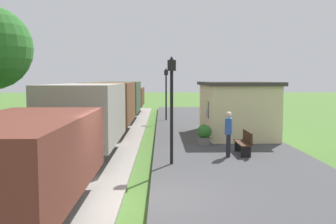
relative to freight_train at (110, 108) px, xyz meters
name	(u,v)px	position (x,y,z in m)	size (l,w,h in m)	color
ground_plane	(141,208)	(2.40, -11.99, -1.58)	(160.00, 160.00, 0.00)	#47702D
platform_slab	(270,203)	(5.60, -11.99, -1.46)	(6.00, 60.00, 0.25)	#424244
track_ballast	(43,207)	(0.00, -11.99, -1.52)	(3.80, 60.00, 0.12)	gray
rail_near	(72,201)	(0.72, -11.99, -1.39)	(0.07, 60.00, 0.14)	slate
rail_far	(13,202)	(-0.72, -11.99, -1.39)	(0.07, 60.00, 0.14)	slate
freight_train	(110,108)	(0.00, 0.00, 0.00)	(2.50, 32.60, 2.72)	brown
station_hut	(236,108)	(6.80, -1.55, 0.07)	(3.50, 5.80, 2.78)	beige
bench_near_hut	(244,142)	(6.14, -6.63, -0.86)	(0.42, 1.50, 0.91)	#422819
bench_down_platform	(210,116)	(6.14, 3.56, -0.86)	(0.42, 1.50, 0.91)	#422819
person_waiting	(229,132)	(5.43, -7.10, -0.40)	(0.33, 0.43, 1.71)	black
potted_planter	(204,134)	(4.82, -4.53, -0.86)	(0.64, 0.64, 0.92)	slate
lamp_post_near	(172,90)	(3.26, -8.26, 1.22)	(0.28, 0.28, 3.70)	black
lamp_post_far	(166,84)	(3.26, 5.60, 1.22)	(0.28, 0.28, 3.70)	black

